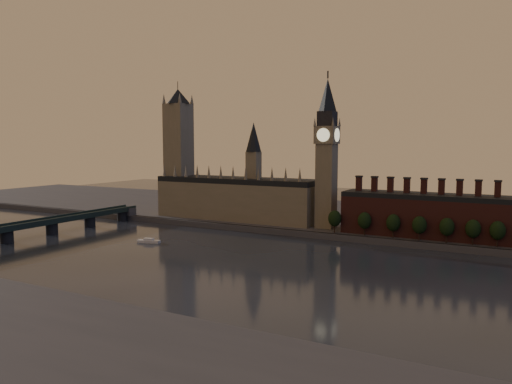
# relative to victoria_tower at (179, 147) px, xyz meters

# --- Properties ---
(ground) EXTENTS (900.00, 900.00, 0.00)m
(ground) POSITION_rel_victoria_tower_xyz_m (120.00, -115.00, -59.09)
(ground) COLOR black
(ground) RESTS_ON ground
(north_bank) EXTENTS (900.00, 182.00, 4.00)m
(north_bank) POSITION_rel_victoria_tower_xyz_m (120.00, 63.04, -57.09)
(north_bank) COLOR #424146
(north_bank) RESTS_ON ground
(palace_of_westminster) EXTENTS (130.00, 30.30, 74.00)m
(palace_of_westminster) POSITION_rel_victoria_tower_xyz_m (55.59, -0.09, -37.46)
(palace_of_westminster) COLOR #7C6E58
(palace_of_westminster) RESTS_ON north_bank
(victoria_tower) EXTENTS (24.00, 24.00, 108.00)m
(victoria_tower) POSITION_rel_victoria_tower_xyz_m (0.00, 0.00, 0.00)
(victoria_tower) COLOR #7C6E58
(victoria_tower) RESTS_ON north_bank
(big_ben) EXTENTS (15.00, 15.00, 107.00)m
(big_ben) POSITION_rel_victoria_tower_xyz_m (130.00, -5.00, -2.26)
(big_ben) COLOR #7C6E58
(big_ben) RESTS_ON north_bank
(chimney_block) EXTENTS (110.00, 25.00, 37.00)m
(chimney_block) POSITION_rel_victoria_tower_xyz_m (200.00, -5.00, -41.27)
(chimney_block) COLOR #5A2822
(chimney_block) RESTS_ON north_bank
(embankment_tree_0) EXTENTS (8.60, 8.60, 14.88)m
(embankment_tree_0) POSITION_rel_victoria_tower_xyz_m (142.05, -20.77, -45.62)
(embankment_tree_0) COLOR black
(embankment_tree_0) RESTS_ON north_bank
(embankment_tree_1) EXTENTS (8.60, 8.60, 14.88)m
(embankment_tree_1) POSITION_rel_victoria_tower_xyz_m (161.74, -20.14, -45.62)
(embankment_tree_1) COLOR black
(embankment_tree_1) RESTS_ON north_bank
(embankment_tree_2) EXTENTS (8.60, 8.60, 14.88)m
(embankment_tree_2) POSITION_rel_victoria_tower_xyz_m (179.86, -20.13, -45.62)
(embankment_tree_2) COLOR black
(embankment_tree_2) RESTS_ON north_bank
(embankment_tree_3) EXTENTS (8.60, 8.60, 14.88)m
(embankment_tree_3) POSITION_rel_victoria_tower_xyz_m (195.70, -21.12, -45.62)
(embankment_tree_3) COLOR black
(embankment_tree_3) RESTS_ON north_bank
(embankment_tree_4) EXTENTS (8.60, 8.60, 14.88)m
(embankment_tree_4) POSITION_rel_victoria_tower_xyz_m (211.23, -20.44, -45.62)
(embankment_tree_4) COLOR black
(embankment_tree_4) RESTS_ON north_bank
(embankment_tree_5) EXTENTS (8.60, 8.60, 14.88)m
(embankment_tree_5) POSITION_rel_victoria_tower_xyz_m (225.39, -19.81, -45.62)
(embankment_tree_5) COLOR black
(embankment_tree_5) RESTS_ON north_bank
(embankment_tree_6) EXTENTS (8.60, 8.60, 14.88)m
(embankment_tree_6) POSITION_rel_victoria_tower_xyz_m (238.15, -19.56, -45.62)
(embankment_tree_6) COLOR black
(embankment_tree_6) RESTS_ON north_bank
(westminster_bridge) EXTENTS (14.00, 200.00, 11.55)m
(westminster_bridge) POSITION_rel_victoria_tower_xyz_m (-35.00, -117.70, -51.65)
(westminster_bridge) COLOR #1A2925
(westminster_bridge) RESTS_ON ground
(river_boat) EXTENTS (14.95, 7.39, 2.88)m
(river_boat) POSITION_rel_victoria_tower_xyz_m (43.52, -89.06, -57.99)
(river_boat) COLOR silver
(river_boat) RESTS_ON ground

